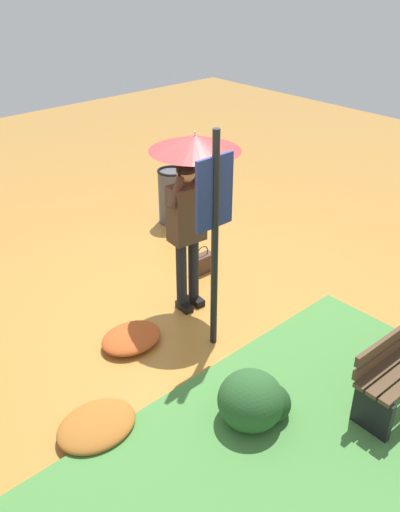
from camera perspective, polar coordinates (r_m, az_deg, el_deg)
ground_plane at (r=6.52m, az=-2.07°, el=-4.60°), size 18.00×18.00×0.00m
person_with_umbrella at (r=5.75m, az=-0.90°, el=8.08°), size 0.96×0.96×2.04m
info_sign_post at (r=5.12m, az=1.51°, el=3.95°), size 0.44×0.07×2.30m
handbag at (r=7.00m, az=0.28°, el=-0.73°), size 0.30×0.15×0.37m
trash_bin at (r=8.20m, az=-2.94°, el=6.27°), size 0.42×0.42×0.83m
shrub_cluster at (r=4.90m, az=5.73°, el=-14.78°), size 0.64×0.58×0.52m
leaf_pile_near_person at (r=4.99m, az=-10.72°, el=-16.96°), size 0.71×0.57×0.16m
leaf_pile_by_bench at (r=5.86m, az=-7.16°, el=-8.47°), size 0.66×0.53×0.15m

